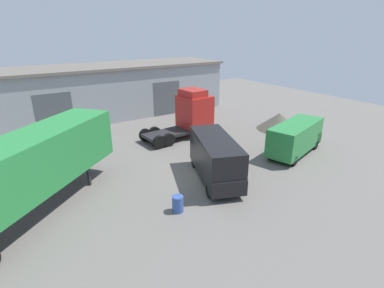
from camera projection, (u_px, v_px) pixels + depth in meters
name	position (u px, v px, depth m)	size (l,w,h in m)	color
ground_plane	(195.00, 176.00, 19.18)	(60.00, 60.00, 0.00)	slate
warehouse_building	(104.00, 91.00, 31.78)	(26.29, 7.22, 5.36)	#93999E
tractor_unit_red	(190.00, 114.00, 25.93)	(6.27, 2.93, 4.05)	red
container_trailer_green	(27.00, 168.00, 14.28)	(10.03, 9.17, 4.09)	#28843D
delivery_van_black	(216.00, 158.00, 18.13)	(3.95, 6.05, 2.71)	black
delivery_van_green	(296.00, 137.00, 22.29)	(6.09, 3.52, 2.38)	#28843D
gravel_pile	(279.00, 121.00, 27.94)	(4.05, 4.05, 1.55)	#565147
oil_drum	(178.00, 204.00, 15.29)	(0.58, 0.58, 0.88)	#33519E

